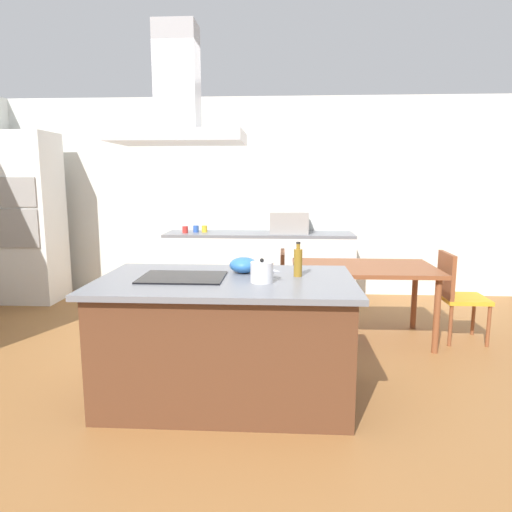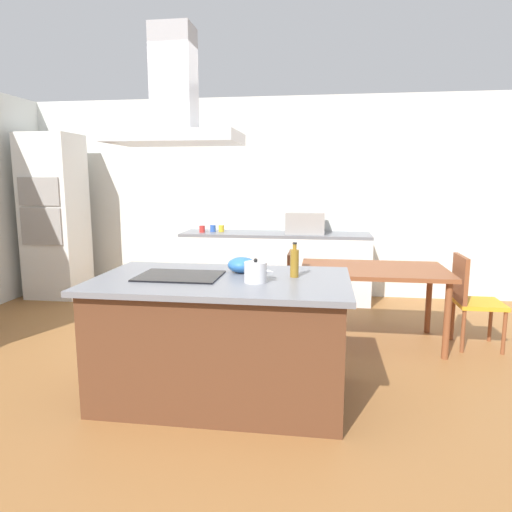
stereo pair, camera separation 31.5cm
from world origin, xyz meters
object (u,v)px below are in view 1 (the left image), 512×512
object	(u,v)px
cooktop	(183,277)
range_hood	(178,105)
countertop_microwave	(289,222)
coffee_mug_red	(185,230)
chair_at_left_end	(272,288)
mixing_bowl	(244,265)
dining_table	(363,274)
tea_kettle	(262,272)
coffee_mug_blue	(196,229)
coffee_mug_yellow	(205,229)
chair_at_right_end	(456,291)
olive_oil_bottle	(298,262)
wall_oven_stack	(30,218)

from	to	relation	value
cooktop	range_hood	distance (m)	1.20
cooktop	countertop_microwave	size ratio (longest dim) A/B	1.20
coffee_mug_red	chair_at_left_end	size ratio (longest dim) A/B	0.10
mixing_bowl	countertop_microwave	xyz separation A→B (m)	(0.38, 2.66, 0.08)
countertop_microwave	cooktop	bearing A→B (deg)	-105.59
coffee_mug_red	range_hood	size ratio (longest dim) A/B	0.10
dining_table	range_hood	xyz separation A→B (m)	(-1.53, -1.35, 1.43)
tea_kettle	countertop_microwave	size ratio (longest dim) A/B	0.42
range_hood	coffee_mug_blue	bearing A→B (deg)	98.69
tea_kettle	coffee_mug_yellow	size ratio (longest dim) A/B	2.33
coffee_mug_red	chair_at_right_end	bearing A→B (deg)	-25.68
coffee_mug_blue	coffee_mug_yellow	world-z (taller)	same
dining_table	chair_at_left_end	distance (m)	0.93
olive_oil_bottle	range_hood	size ratio (longest dim) A/B	0.28
tea_kettle	olive_oil_bottle	distance (m)	0.33
tea_kettle	chair_at_right_end	distance (m)	2.41
coffee_mug_blue	dining_table	xyz separation A→B (m)	(1.98, -1.55, -0.28)
wall_oven_stack	chair_at_right_end	size ratio (longest dim) A/B	2.47
range_hood	cooktop	bearing A→B (deg)	0.00
tea_kettle	olive_oil_bottle	world-z (taller)	olive_oil_bottle
cooktop	mixing_bowl	bearing A→B (deg)	27.32
mixing_bowl	chair_at_right_end	distance (m)	2.36
coffee_mug_red	chair_at_left_end	bearing A→B (deg)	-50.74
wall_oven_stack	chair_at_left_end	distance (m)	3.51
countertop_microwave	coffee_mug_red	distance (m)	1.38
coffee_mug_blue	range_hood	bearing A→B (deg)	-81.31
tea_kettle	range_hood	bearing A→B (deg)	169.90
chair_at_left_end	mixing_bowl	bearing A→B (deg)	-99.60
coffee_mug_blue	cooktop	bearing A→B (deg)	-81.31
chair_at_left_end	chair_at_right_end	world-z (taller)	same
wall_oven_stack	chair_at_right_end	world-z (taller)	wall_oven_stack
coffee_mug_blue	coffee_mug_yellow	distance (m)	0.12
coffee_mug_red	coffee_mug_blue	world-z (taller)	same
tea_kettle	range_hood	size ratio (longest dim) A/B	0.23
tea_kettle	coffee_mug_blue	world-z (taller)	tea_kettle
tea_kettle	coffee_mug_red	size ratio (longest dim) A/B	2.33
dining_table	countertop_microwave	bearing A→B (deg)	115.48
tea_kettle	dining_table	distance (m)	1.76
wall_oven_stack	range_hood	world-z (taller)	range_hood
countertop_microwave	chair_at_left_end	world-z (taller)	countertop_microwave
cooktop	coffee_mug_red	xyz separation A→B (m)	(-0.57, 2.80, 0.04)
dining_table	chair_at_left_end	bearing A→B (deg)	180.00
cooktop	chair_at_right_end	xyz separation A→B (m)	(2.45, 1.35, -0.40)
mixing_bowl	chair_at_left_end	xyz separation A→B (m)	(0.19, 1.13, -0.45)
dining_table	wall_oven_stack	bearing A→B (deg)	162.55
dining_table	range_hood	world-z (taller)	range_hood
cooktop	coffee_mug_blue	bearing A→B (deg)	98.69
dining_table	range_hood	distance (m)	2.50
chair_at_left_end	chair_at_right_end	distance (m)	1.83
tea_kettle	wall_oven_stack	bearing A→B (deg)	139.03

